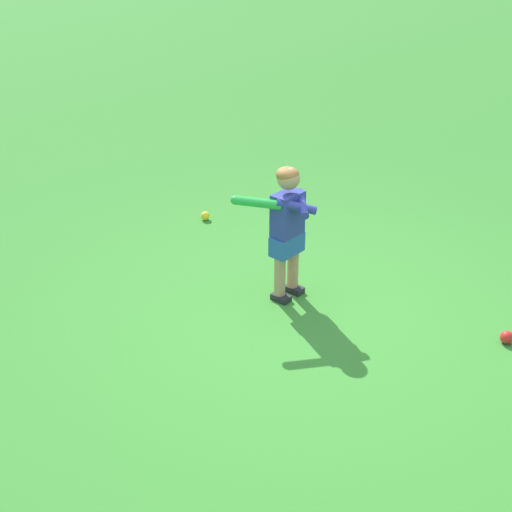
% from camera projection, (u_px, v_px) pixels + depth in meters
% --- Properties ---
extents(ground_plane, '(40.00, 40.00, 0.00)m').
position_uv_depth(ground_plane, '(304.00, 315.00, 5.18)').
color(ground_plane, '#38842D').
extents(child_batter, '(0.43, 0.57, 1.08)m').
position_uv_depth(child_batter, '(287.00, 222.00, 5.13)').
color(child_batter, '#232328').
rests_on(child_batter, ground).
extents(play_ball_near_batter, '(0.09, 0.09, 0.09)m').
position_uv_depth(play_ball_near_batter, '(205.00, 216.00, 6.71)').
color(play_ball_near_batter, yellow).
rests_on(play_ball_near_batter, ground).
extents(play_ball_far_right, '(0.10, 0.10, 0.10)m').
position_uv_depth(play_ball_far_right, '(507.00, 337.00, 4.84)').
color(play_ball_far_right, red).
rests_on(play_ball_far_right, ground).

